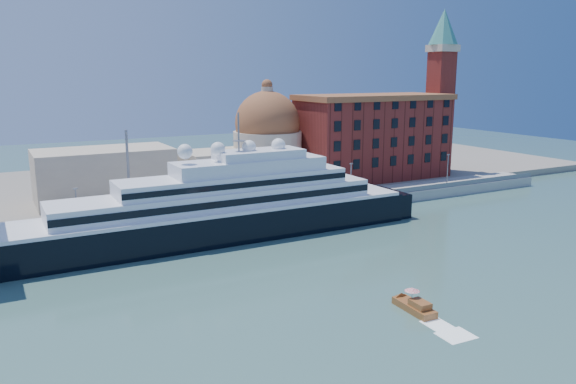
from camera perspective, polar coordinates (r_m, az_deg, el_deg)
ground at (r=91.05m, az=1.87°, el=-7.85°), size 400.00×400.00×0.00m
quay at (r=119.97m, az=-6.36°, el=-2.41°), size 180.00×10.00×2.50m
land at (r=157.89m, az=-12.01°, el=0.79°), size 260.00×72.00×2.00m
quay_fence at (r=115.48m, az=-5.54°, el=-2.01°), size 180.00×0.10×1.20m
superyacht at (r=105.62m, az=-9.30°, el=-2.49°), size 92.82×12.87×27.74m
water_taxi at (r=77.36m, az=12.78°, el=-11.22°), size 2.58×6.92×3.24m
warehouse at (r=158.87m, az=8.66°, el=5.65°), size 43.00×19.00×23.25m
campanile at (r=173.53m, az=15.28°, el=10.84°), size 8.40×8.40×47.00m
church at (r=142.08m, az=-7.70°, el=3.77°), size 66.00×18.00×25.50m
lamp_posts at (r=112.46m, az=-12.11°, el=0.92°), size 120.80×2.40×18.00m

